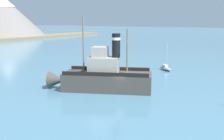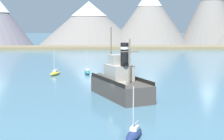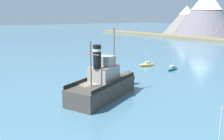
% 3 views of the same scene
% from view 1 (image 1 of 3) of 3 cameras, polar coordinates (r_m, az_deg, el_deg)
% --- Properties ---
extents(ground_plane, '(600.00, 600.00, 0.00)m').
position_cam_1_polar(ground_plane, '(37.42, 1.48, -4.68)').
color(ground_plane, '#477289').
extents(old_tugboat, '(8.67, 14.59, 9.90)m').
position_cam_1_polar(old_tugboat, '(38.57, -1.85, -1.43)').
color(old_tugboat, '#423D38').
rests_on(old_tugboat, ground).
extents(sailboat_grey, '(3.36, 3.56, 4.90)m').
position_cam_1_polar(sailboat_grey, '(54.71, 10.82, 0.40)').
color(sailboat_grey, gray).
rests_on(sailboat_grey, ground).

